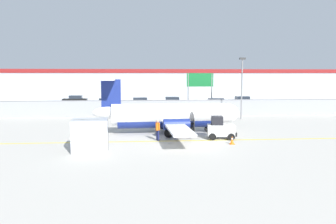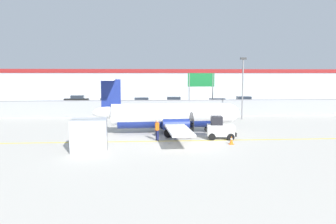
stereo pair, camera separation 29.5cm
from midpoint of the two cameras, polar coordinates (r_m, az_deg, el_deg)
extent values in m
plane|color=#BCB7AD|center=(24.26, 2.47, -5.97)|extent=(140.00, 140.00, 0.00)
cube|color=yellow|center=(26.20, 1.92, -5.03)|extent=(84.00, 0.20, 0.01)
cube|color=gray|center=(41.82, -0.60, 0.64)|extent=(98.00, 0.04, 2.00)
cylinder|color=slate|center=(41.73, -0.60, 2.07)|extent=(98.00, 0.10, 0.10)
cube|color=#38383A|center=(53.34, -1.49, 0.86)|extent=(98.00, 17.00, 0.12)
cube|color=#A8B2BC|center=(71.60, -2.33, 4.83)|extent=(91.00, 8.00, 6.50)
cube|color=maroon|center=(67.58, -2.20, 7.15)|extent=(91.00, 0.20, 0.80)
cylinder|color=white|center=(29.48, -0.13, -0.31)|extent=(10.30, 2.32, 1.90)
ellipsoid|color=white|center=(30.60, 9.92, -0.16)|extent=(2.43, 1.90, 1.80)
ellipsoid|color=white|center=(29.31, -10.63, -0.07)|extent=(2.93, 1.16, 1.05)
cylinder|color=navy|center=(29.55, -0.13, -1.32)|extent=(9.24, 1.86, 1.48)
cube|color=white|center=(29.57, 0.07, -1.41)|extent=(2.25, 16.05, 0.18)
cylinder|color=navy|center=(32.15, -0.16, -0.78)|extent=(2.24, 0.99, 0.90)
cone|color=black|center=(32.31, 1.87, -0.75)|extent=(0.47, 0.46, 0.44)
cylinder|color=#262626|center=(32.33, 2.13, -0.74)|extent=(0.13, 2.10, 2.10)
cylinder|color=navy|center=(27.04, 1.17, -2.14)|extent=(2.24, 0.99, 0.90)
cone|color=black|center=(27.23, 3.57, -2.09)|extent=(0.47, 0.46, 0.44)
cylinder|color=#262626|center=(27.26, 3.88, -2.09)|extent=(0.13, 2.10, 2.10)
cube|color=navy|center=(29.17, -10.17, 2.57)|extent=(1.71, 0.25, 3.10)
cube|color=white|center=(29.12, -10.49, 5.61)|extent=(1.30, 4.84, 0.14)
cylinder|color=#59595B|center=(30.26, 6.68, -2.02)|extent=(0.15, 0.15, 0.97)
cylinder|color=black|center=(30.33, 6.66, -2.93)|extent=(0.61, 0.24, 0.60)
cylinder|color=#59595B|center=(31.75, -1.15, -1.51)|extent=(0.15, 0.15, 0.90)
cylinder|color=black|center=(31.81, -1.14, -2.31)|extent=(0.77, 0.25, 0.76)
cylinder|color=#59595B|center=(27.40, -0.19, -2.77)|extent=(0.15, 0.15, 0.90)
cylinder|color=black|center=(27.48, -0.19, -3.69)|extent=(0.77, 0.25, 0.76)
cube|color=silver|center=(27.19, 8.92, -3.13)|extent=(2.32, 1.36, 0.90)
cube|color=black|center=(27.03, 8.21, -1.46)|extent=(1.01, 1.10, 0.70)
cube|color=black|center=(27.40, 11.30, -3.74)|extent=(0.29, 1.11, 0.30)
cylinder|color=black|center=(27.95, 10.29, -3.83)|extent=(0.58, 0.25, 0.56)
cylinder|color=black|center=(26.78, 10.65, -4.29)|extent=(0.58, 0.25, 0.56)
cylinder|color=black|center=(27.78, 7.22, -3.84)|extent=(0.58, 0.25, 0.56)
cylinder|color=black|center=(26.60, 7.44, -4.30)|extent=(0.58, 0.25, 0.56)
cylinder|color=#191E4C|center=(26.09, -2.01, -4.14)|extent=(0.22, 0.22, 0.85)
cylinder|color=#191E4C|center=(26.26, -2.23, -4.07)|extent=(0.22, 0.22, 0.85)
cylinder|color=orange|center=(26.05, -2.13, -2.54)|extent=(0.46, 0.46, 0.60)
cylinder|color=orange|center=(25.86, -1.88, -2.54)|extent=(0.13, 0.13, 0.55)
cylinder|color=orange|center=(26.23, -2.37, -2.41)|extent=(0.13, 0.13, 0.55)
sphere|color=tan|center=(25.98, -2.13, -1.58)|extent=(0.22, 0.22, 0.22)
cube|color=#B7BCC1|center=(23.23, -13.75, -3.94)|extent=(2.56, 2.19, 2.20)
cube|color=#333338|center=(23.23, -13.75, -3.94)|extent=(2.44, 0.28, 2.20)
cube|color=orange|center=(25.36, 10.76, -5.49)|extent=(0.36, 0.36, 0.04)
cone|color=orange|center=(25.30, 10.77, -4.78)|extent=(0.28, 0.28, 0.60)
cylinder|color=white|center=(25.28, 10.78, -4.60)|extent=(0.17, 0.17, 0.08)
cube|color=orange|center=(29.69, 8.40, -3.71)|extent=(0.36, 0.36, 0.04)
cone|color=orange|center=(29.64, 8.41, -3.10)|extent=(0.28, 0.28, 0.60)
cylinder|color=white|center=(29.62, 8.41, -2.95)|extent=(0.17, 0.17, 0.08)
cube|color=black|center=(60.21, -16.03, 1.90)|extent=(4.28, 1.90, 0.80)
cube|color=#262D38|center=(60.15, -15.91, 2.55)|extent=(2.27, 1.67, 0.56)
cylinder|color=black|center=(59.58, -17.48, 1.50)|extent=(0.61, 0.23, 0.60)
cylinder|color=black|center=(61.35, -17.19, 1.64)|extent=(0.61, 0.23, 0.60)
cylinder|color=black|center=(59.16, -14.81, 1.55)|extent=(0.61, 0.23, 0.60)
cylinder|color=black|center=(60.94, -14.60, 1.69)|extent=(0.61, 0.23, 0.60)
cube|color=navy|center=(51.55, -10.69, 1.32)|extent=(4.38, 2.20, 0.80)
cube|color=#262D38|center=(51.49, -10.87, 2.07)|extent=(2.38, 1.82, 0.56)
cylinder|color=black|center=(52.52, -9.18, 1.09)|extent=(0.62, 0.27, 0.60)
cylinder|color=black|center=(50.73, -9.08, 0.91)|extent=(0.62, 0.27, 0.60)
cylinder|color=black|center=(52.47, -12.23, 1.02)|extent=(0.62, 0.27, 0.60)
cylinder|color=black|center=(50.67, -12.24, 0.84)|extent=(0.62, 0.27, 0.60)
cube|color=gray|center=(52.56, -5.21, 1.50)|extent=(4.26, 1.86, 0.80)
cube|color=#262D38|center=(52.51, -5.05, 2.24)|extent=(2.26, 1.64, 0.56)
cylinder|color=black|center=(51.67, -6.73, 1.04)|extent=(0.61, 0.22, 0.60)
cylinder|color=black|center=(53.47, -6.74, 1.22)|extent=(0.61, 0.22, 0.60)
cylinder|color=black|center=(51.76, -3.63, 1.08)|extent=(0.61, 0.22, 0.60)
cylinder|color=black|center=(53.55, -3.74, 1.26)|extent=(0.61, 0.22, 0.60)
cube|color=slate|center=(53.97, 0.74, 1.65)|extent=(4.25, 1.84, 0.80)
cube|color=#262D38|center=(53.91, 0.58, 2.37)|extent=(2.25, 1.63, 0.56)
cylinder|color=black|center=(55.00, 2.14, 1.40)|extent=(0.61, 0.22, 0.60)
cylinder|color=black|center=(53.21, 2.31, 1.24)|extent=(0.61, 0.22, 0.60)
cylinder|color=black|center=(54.82, -0.78, 1.39)|extent=(0.61, 0.22, 0.60)
cylinder|color=black|center=(53.03, -0.71, 1.22)|extent=(0.61, 0.22, 0.60)
cube|color=navy|center=(51.32, 8.32, 1.34)|extent=(4.26, 1.86, 0.80)
cube|color=#262D38|center=(51.23, 8.17, 2.10)|extent=(2.26, 1.64, 0.56)
cylinder|color=black|center=(52.59, 9.53, 1.09)|extent=(0.61, 0.22, 0.60)
cylinder|color=black|center=(50.87, 10.10, 0.91)|extent=(0.61, 0.22, 0.60)
cylinder|color=black|center=(51.87, 6.56, 1.07)|extent=(0.61, 0.22, 0.60)
cylinder|color=black|center=(50.13, 7.04, 0.88)|extent=(0.61, 0.22, 0.60)
cube|color=slate|center=(56.74, 12.50, 1.74)|extent=(4.23, 1.77, 0.80)
cube|color=#262D38|center=(56.74, 12.66, 2.42)|extent=(2.22, 1.60, 0.56)
cylinder|color=black|center=(55.53, 11.36, 1.33)|extent=(0.60, 0.21, 0.60)
cylinder|color=black|center=(57.26, 10.90, 1.49)|extent=(0.60, 0.21, 0.60)
cylinder|color=black|center=(56.32, 14.12, 1.33)|extent=(0.60, 0.21, 0.60)
cylinder|color=black|center=(58.03, 13.57, 1.49)|extent=(0.60, 0.21, 0.60)
cylinder|color=slate|center=(39.62, 12.51, 3.79)|extent=(0.16, 0.16, 7.00)
cube|color=#333333|center=(39.63, 12.64, 9.07)|extent=(0.70, 0.30, 0.24)
cylinder|color=slate|center=(44.12, 3.34, 3.20)|extent=(0.14, 0.14, 5.50)
cylinder|color=slate|center=(44.68, 7.41, 3.20)|extent=(0.14, 0.14, 5.50)
cube|color=#14662D|center=(44.31, 5.41, 5.59)|extent=(3.60, 0.10, 1.80)
camera|label=1|loc=(0.15, -90.28, -0.03)|focal=35.00mm
camera|label=2|loc=(0.15, 89.72, 0.03)|focal=35.00mm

